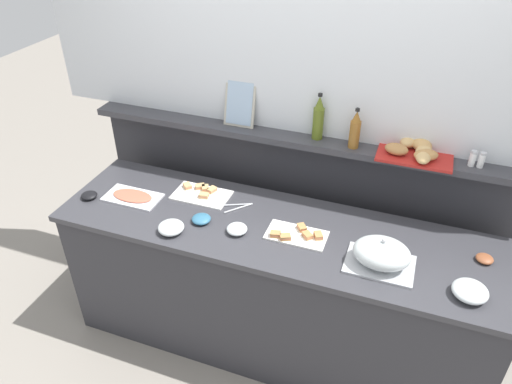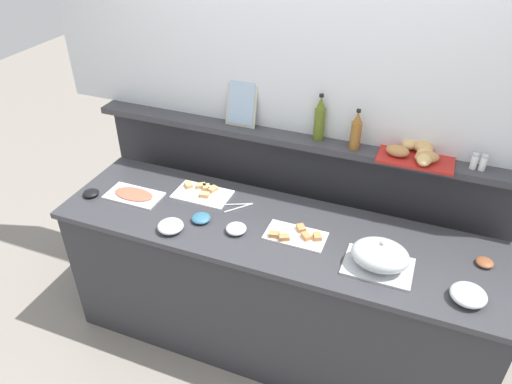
{
  "view_description": "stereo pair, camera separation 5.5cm",
  "coord_description": "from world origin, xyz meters",
  "px_view_note": "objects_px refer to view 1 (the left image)",
  "views": [
    {
      "loc": [
        0.63,
        -2.01,
        2.59
      ],
      "look_at": [
        -0.15,
        0.1,
        1.08
      ],
      "focal_mm": 33.89,
      "sensor_mm": 36.0,
      "label": 1
    },
    {
      "loc": [
        0.68,
        -1.99,
        2.59
      ],
      "look_at": [
        -0.15,
        0.1,
        1.08
      ],
      "focal_mm": 33.89,
      "sensor_mm": 36.0,
      "label": 2
    }
  ],
  "objects_px": {
    "vinegar_bottle_amber": "(355,130)",
    "sandwich_platter_rear": "(202,193)",
    "cold_cuts_platter": "(133,197)",
    "condiment_bowl_dark": "(485,259)",
    "condiment_bowl_red": "(89,195)",
    "bread_basket": "(415,150)",
    "glass_bowl_medium": "(171,228)",
    "pepper_shaker": "(482,160)",
    "serving_cloche": "(381,254)",
    "sandwich_platter_front": "(297,235)",
    "serving_tongs": "(238,206)",
    "salt_shaker": "(473,159)",
    "glass_bowl_large": "(237,229)",
    "framed_picture": "(240,103)",
    "condiment_bowl_teal": "(201,219)",
    "glass_bowl_small": "(470,292)",
    "olive_oil_bottle": "(318,119)"
  },
  "relations": [
    {
      "from": "glass_bowl_medium",
      "to": "bread_basket",
      "type": "height_order",
      "value": "bread_basket"
    },
    {
      "from": "cold_cuts_platter",
      "to": "bread_basket",
      "type": "bearing_deg",
      "value": 17.23
    },
    {
      "from": "sandwich_platter_front",
      "to": "serving_tongs",
      "type": "relative_size",
      "value": 1.9
    },
    {
      "from": "sandwich_platter_rear",
      "to": "glass_bowl_small",
      "type": "relative_size",
      "value": 2.06
    },
    {
      "from": "condiment_bowl_dark",
      "to": "framed_picture",
      "type": "bearing_deg",
      "value": 165.52
    },
    {
      "from": "glass_bowl_medium",
      "to": "vinegar_bottle_amber",
      "type": "xyz_separation_m",
      "value": [
        0.83,
        0.67,
        0.42
      ]
    },
    {
      "from": "glass_bowl_medium",
      "to": "serving_cloche",
      "type": "bearing_deg",
      "value": 6.19
    },
    {
      "from": "condiment_bowl_red",
      "to": "bread_basket",
      "type": "relative_size",
      "value": 0.24
    },
    {
      "from": "glass_bowl_large",
      "to": "salt_shaker",
      "type": "height_order",
      "value": "salt_shaker"
    },
    {
      "from": "sandwich_platter_front",
      "to": "bread_basket",
      "type": "distance_m",
      "value": 0.8
    },
    {
      "from": "condiment_bowl_dark",
      "to": "serving_tongs",
      "type": "relative_size",
      "value": 0.5
    },
    {
      "from": "serving_tongs",
      "to": "vinegar_bottle_amber",
      "type": "bearing_deg",
      "value": 29.52
    },
    {
      "from": "serving_tongs",
      "to": "sandwich_platter_rear",
      "type": "bearing_deg",
      "value": 170.74
    },
    {
      "from": "sandwich_platter_front",
      "to": "condiment_bowl_red",
      "type": "distance_m",
      "value": 1.28
    },
    {
      "from": "sandwich_platter_front",
      "to": "condiment_bowl_red",
      "type": "height_order",
      "value": "sandwich_platter_front"
    },
    {
      "from": "sandwich_platter_front",
      "to": "salt_shaker",
      "type": "relative_size",
      "value": 3.76
    },
    {
      "from": "condiment_bowl_red",
      "to": "bread_basket",
      "type": "height_order",
      "value": "bread_basket"
    },
    {
      "from": "cold_cuts_platter",
      "to": "vinegar_bottle_amber",
      "type": "height_order",
      "value": "vinegar_bottle_amber"
    },
    {
      "from": "glass_bowl_large",
      "to": "condiment_bowl_dark",
      "type": "xyz_separation_m",
      "value": [
        1.26,
        0.22,
        -0.01
      ]
    },
    {
      "from": "cold_cuts_platter",
      "to": "condiment_bowl_dark",
      "type": "distance_m",
      "value": 1.98
    },
    {
      "from": "condiment_bowl_red",
      "to": "serving_cloche",
      "type": "bearing_deg",
      "value": 0.03
    },
    {
      "from": "condiment_bowl_teal",
      "to": "salt_shaker",
      "type": "distance_m",
      "value": 1.49
    },
    {
      "from": "glass_bowl_small",
      "to": "condiment_bowl_teal",
      "type": "distance_m",
      "value": 1.42
    },
    {
      "from": "glass_bowl_medium",
      "to": "framed_picture",
      "type": "distance_m",
      "value": 0.86
    },
    {
      "from": "condiment_bowl_teal",
      "to": "framed_picture",
      "type": "relative_size",
      "value": 0.38
    },
    {
      "from": "condiment_bowl_red",
      "to": "salt_shaker",
      "type": "distance_m",
      "value": 2.19
    },
    {
      "from": "serving_tongs",
      "to": "framed_picture",
      "type": "relative_size",
      "value": 0.6
    },
    {
      "from": "serving_cloche",
      "to": "framed_picture",
      "type": "relative_size",
      "value": 1.19
    },
    {
      "from": "sandwich_platter_rear",
      "to": "sandwich_platter_front",
      "type": "bearing_deg",
      "value": -15.72
    },
    {
      "from": "serving_cloche",
      "to": "glass_bowl_large",
      "type": "bearing_deg",
      "value": -179.85
    },
    {
      "from": "serving_cloche",
      "to": "condiment_bowl_red",
      "type": "xyz_separation_m",
      "value": [
        -1.73,
        -0.0,
        -0.06
      ]
    },
    {
      "from": "serving_cloche",
      "to": "serving_tongs",
      "type": "distance_m",
      "value": 0.88
    },
    {
      "from": "serving_tongs",
      "to": "condiment_bowl_dark",
      "type": "bearing_deg",
      "value": -0.19
    },
    {
      "from": "bread_basket",
      "to": "framed_picture",
      "type": "xyz_separation_m",
      "value": [
        -1.04,
        0.03,
        0.11
      ]
    },
    {
      "from": "cold_cuts_platter",
      "to": "pepper_shaker",
      "type": "relative_size",
      "value": 3.9
    },
    {
      "from": "pepper_shaker",
      "to": "vinegar_bottle_amber",
      "type": "bearing_deg",
      "value": -179.02
    },
    {
      "from": "cold_cuts_platter",
      "to": "glass_bowl_medium",
      "type": "height_order",
      "value": "glass_bowl_medium"
    },
    {
      "from": "glass_bowl_medium",
      "to": "salt_shaker",
      "type": "height_order",
      "value": "salt_shaker"
    },
    {
      "from": "sandwich_platter_front",
      "to": "glass_bowl_small",
      "type": "xyz_separation_m",
      "value": [
        0.87,
        -0.15,
        0.02
      ]
    },
    {
      "from": "vinegar_bottle_amber",
      "to": "sandwich_platter_rear",
      "type": "bearing_deg",
      "value": -161.15
    },
    {
      "from": "glass_bowl_small",
      "to": "sandwich_platter_front",
      "type": "bearing_deg",
      "value": 170.47
    },
    {
      "from": "serving_cloche",
      "to": "salt_shaker",
      "type": "height_order",
      "value": "salt_shaker"
    },
    {
      "from": "condiment_bowl_dark",
      "to": "vinegar_bottle_amber",
      "type": "relative_size",
      "value": 0.37
    },
    {
      "from": "salt_shaker",
      "to": "condiment_bowl_dark",
      "type": "bearing_deg",
      "value": -67.4
    },
    {
      "from": "cold_cuts_platter",
      "to": "olive_oil_bottle",
      "type": "relative_size",
      "value": 1.23
    },
    {
      "from": "cold_cuts_platter",
      "to": "salt_shaker",
      "type": "xyz_separation_m",
      "value": [
        1.84,
        0.47,
        0.38
      ]
    },
    {
      "from": "cold_cuts_platter",
      "to": "vinegar_bottle_amber",
      "type": "distance_m",
      "value": 1.37
    },
    {
      "from": "cold_cuts_platter",
      "to": "framed_picture",
      "type": "xyz_separation_m",
      "value": [
        0.5,
        0.51,
        0.47
      ]
    },
    {
      "from": "cold_cuts_platter",
      "to": "serving_tongs",
      "type": "distance_m",
      "value": 0.65
    },
    {
      "from": "glass_bowl_large",
      "to": "condiment_bowl_teal",
      "type": "height_order",
      "value": "glass_bowl_large"
    }
  ]
}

